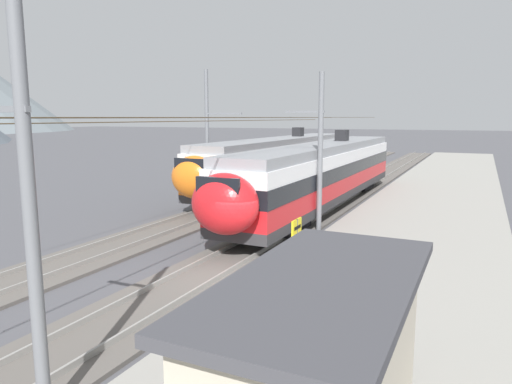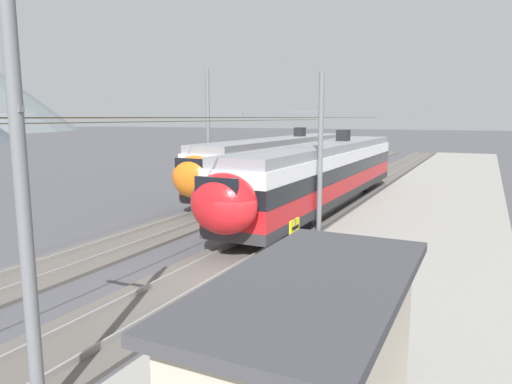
{
  "view_description": "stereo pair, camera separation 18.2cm",
  "coord_description": "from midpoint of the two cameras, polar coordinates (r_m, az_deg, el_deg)",
  "views": [
    {
      "loc": [
        -13.23,
        -6.8,
        5.35
      ],
      "look_at": [
        6.21,
        2.54,
        1.91
      ],
      "focal_mm": 33.0,
      "sensor_mm": 36.0,
      "label": 1
    },
    {
      "loc": [
        -13.15,
        -6.96,
        5.35
      ],
      "look_at": [
        6.21,
        2.54,
        1.91
      ],
      "focal_mm": 33.0,
      "sensor_mm": 36.0,
      "label": 2
    }
  ],
  "objects": [
    {
      "name": "ground_plane",
      "position": [
        15.81,
        -1.8,
        -10.73
      ],
      "size": [
        400.0,
        400.0,
        0.0
      ],
      "primitive_type": "plane",
      "color": "#4C4C51"
    },
    {
      "name": "platform_slab",
      "position": [
        14.39,
        14.41,
        -12.44
      ],
      "size": [
        120.0,
        7.61,
        0.29
      ],
      "primitive_type": "cube",
      "color": "gray",
      "rests_on": "ground"
    },
    {
      "name": "track_near",
      "position": [
        16.43,
        -6.14,
        -9.74
      ],
      "size": [
        120.0,
        3.0,
        0.28
      ],
      "color": "#5B5651",
      "rests_on": "ground"
    },
    {
      "name": "track_far",
      "position": [
        19.53,
        -19.19,
        -7.15
      ],
      "size": [
        120.0,
        3.0,
        0.28
      ],
      "color": "#5B5651",
      "rests_on": "ground"
    },
    {
      "name": "train_near_platform",
      "position": [
        27.22,
        7.83,
        2.37
      ],
      "size": [
        24.21,
        2.86,
        4.27
      ],
      "color": "#2D2D30",
      "rests_on": "track_near"
    },
    {
      "name": "train_far_track",
      "position": [
        34.38,
        2.61,
        3.82
      ],
      "size": [
        23.78,
        2.94,
        4.27
      ],
      "color": "#2D2D30",
      "rests_on": "track_far"
    },
    {
      "name": "catenary_mast_west",
      "position": [
        8.67,
        -26.69,
        -2.31
      ],
      "size": [
        38.32,
        1.87,
        7.27
      ],
      "color": "slate",
      "rests_on": "ground"
    },
    {
      "name": "catenary_mast_mid",
      "position": [
        21.6,
        7.29,
        4.94
      ],
      "size": [
        38.32,
        1.87,
        7.34
      ],
      "color": "slate",
      "rests_on": "ground"
    },
    {
      "name": "catenary_mast_far_side",
      "position": [
        29.82,
        -5.88,
        6.9
      ],
      "size": [
        38.32,
        2.62,
        8.27
      ],
      "color": "slate",
      "rests_on": "ground"
    },
    {
      "name": "platform_sign",
      "position": [
        14.29,
        4.56,
        -5.41
      ],
      "size": [
        0.7,
        0.08,
        2.03
      ],
      "color": "#59595B",
      "rests_on": "platform_slab"
    },
    {
      "name": "passenger_walking",
      "position": [
        9.33,
        -3.07,
        -17.1
      ],
      "size": [
        0.53,
        0.22,
        1.69
      ],
      "color": "#383842",
      "rests_on": "platform_slab"
    },
    {
      "name": "handbag_beside_passenger",
      "position": [
        10.47,
        1.46,
        -19.0
      ],
      "size": [
        0.32,
        0.18,
        0.38
      ],
      "color": "maroon",
      "rests_on": "platform_slab"
    },
    {
      "name": "handbag_near_sign",
      "position": [
        14.59,
        4.1,
        -10.63
      ],
      "size": [
        0.32,
        0.18,
        0.41
      ],
      "color": "maroon",
      "rests_on": "platform_slab"
    },
    {
      "name": "potted_plant_platform_edge",
      "position": [
        16.43,
        10.5,
        -7.3
      ],
      "size": [
        0.55,
        0.55,
        0.83
      ],
      "color": "brown",
      "rests_on": "platform_slab"
    },
    {
      "name": "platform_shelter",
      "position": [
        7.34,
        7.23,
        -20.44
      ],
      "size": [
        5.16,
        2.42,
        2.85
      ],
      "color": "#B7AD99",
      "rests_on": "platform_slab"
    }
  ]
}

